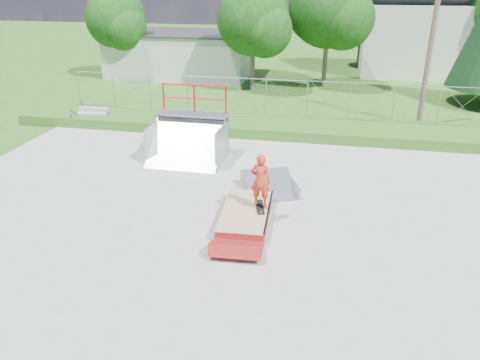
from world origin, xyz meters
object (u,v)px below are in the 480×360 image
(quarter_pipe, at_px, (186,127))
(grind_box, at_px, (246,216))
(flat_bank_ramp, at_px, (270,186))
(skater, at_px, (260,183))

(quarter_pipe, bearing_deg, grind_box, -53.63)
(flat_bank_ramp, height_order, skater, skater)
(flat_bank_ramp, distance_m, skater, 2.32)
(grind_box, relative_size, flat_bank_ramp, 1.62)
(skater, bearing_deg, flat_bank_ramp, -87.19)
(grind_box, distance_m, flat_bank_ramp, 2.24)
(grind_box, bearing_deg, skater, 13.33)
(grind_box, xyz_separation_m, skater, (0.41, 0.12, 1.07))
(grind_box, height_order, quarter_pipe, quarter_pipe)
(grind_box, relative_size, skater, 1.80)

